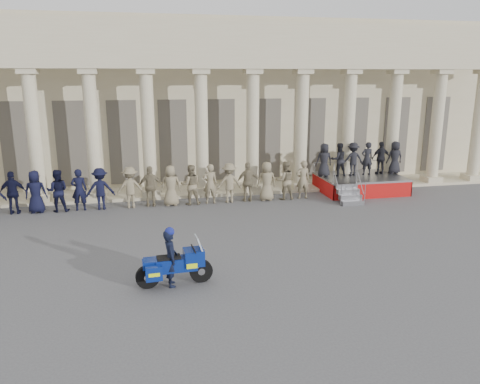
% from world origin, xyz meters
% --- Properties ---
extents(ground, '(90.00, 90.00, 0.00)m').
position_xyz_m(ground, '(0.00, 0.00, 0.00)').
color(ground, '#4A4A4C').
rests_on(ground, ground).
extents(building, '(40.00, 12.50, 9.00)m').
position_xyz_m(building, '(-0.00, 14.74, 4.52)').
color(building, '#BEB18E').
rests_on(building, ground).
extents(officer_rank, '(21.64, 0.73, 1.92)m').
position_xyz_m(officer_rank, '(-4.45, 6.41, 0.96)').
color(officer_rank, black).
rests_on(officer_rank, ground).
extents(reviewing_stand, '(4.85, 4.06, 2.59)m').
position_xyz_m(reviewing_stand, '(9.42, 7.19, 1.44)').
color(reviewing_stand, gray).
rests_on(reviewing_stand, ground).
extents(motorcycle, '(2.26, 0.94, 1.45)m').
position_xyz_m(motorcycle, '(-0.79, -2.32, 0.63)').
color(motorcycle, black).
rests_on(motorcycle, ground).
extents(rider, '(0.45, 0.65, 1.80)m').
position_xyz_m(rider, '(-0.91, -2.33, 0.89)').
color(rider, black).
rests_on(rider, ground).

